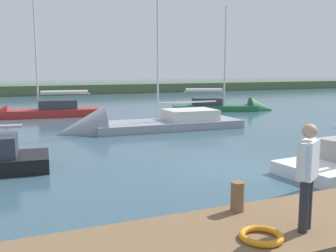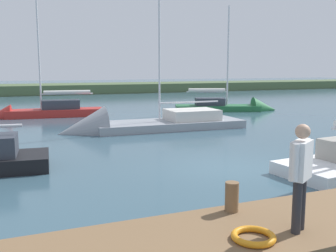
{
  "view_description": "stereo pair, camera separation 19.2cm",
  "coord_description": "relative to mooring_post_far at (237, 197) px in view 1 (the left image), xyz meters",
  "views": [
    {
      "loc": [
        6.78,
        10.58,
        3.23
      ],
      "look_at": [
        1.3,
        -2.32,
        1.13
      ],
      "focal_mm": 41.14,
      "sensor_mm": 36.0,
      "label": 1
    },
    {
      "loc": [
        6.61,
        10.66,
        3.23
      ],
      "look_at": [
        1.3,
        -2.32,
        1.13
      ],
      "focal_mm": 41.14,
      "sensor_mm": 36.0,
      "label": 2
    }
  ],
  "objects": [
    {
      "name": "far_shoreline",
      "position": [
        -3.11,
        -46.75,
        -1.0
      ],
      "size": [
        180.0,
        8.0,
        2.4
      ],
      "primitive_type": "cube",
      "color": "#4C603D",
      "rests_on": "ground_plane"
    },
    {
      "name": "mooring_post_far",
      "position": [
        0.0,
        0.0,
        0.0
      ],
      "size": [
        0.24,
        0.24,
        0.53
      ],
      "primitive_type": "cylinder",
      "color": "brown",
      "rests_on": "dock_pier"
    },
    {
      "name": "sailboat_far_right",
      "position": [
        -2.42,
        -13.59,
        -0.92
      ],
      "size": [
        9.99,
        2.95,
        10.28
      ],
      "rotation": [
        0.0,
        0.0,
        -0.03
      ],
      "color": "gray",
      "rests_on": "ground_plane"
    },
    {
      "name": "ground_plane",
      "position": [
        -3.11,
        -5.07,
        -1.0
      ],
      "size": [
        200.0,
        200.0,
        0.0
      ],
      "primitive_type": "plane",
      "color": "#385666"
    },
    {
      "name": "life_ring_buoy",
      "position": [
        0.31,
        1.11,
        -0.21
      ],
      "size": [
        0.66,
        0.66,
        0.1
      ],
      "primitive_type": "torus",
      "color": "orange",
      "rests_on": "dock_pier"
    },
    {
      "name": "sailboat_near_dock",
      "position": [
        1.64,
        -21.44,
        -0.81
      ],
      "size": [
        7.61,
        2.39,
        8.44
      ],
      "rotation": [
        0.0,
        0.0,
        -0.1
      ],
      "color": "#B22823",
      "rests_on": "ground_plane"
    },
    {
      "name": "person_on_dock",
      "position": [
        -0.51,
        1.11,
        0.7
      ],
      "size": [
        0.56,
        0.43,
        1.68
      ],
      "rotation": [
        0.0,
        0.0,
        5.27
      ],
      "color": "#28282D",
      "rests_on": "dock_pier"
    },
    {
      "name": "sailboat_outer_mooring",
      "position": [
        -12.46,
        -19.91,
        -0.83
      ],
      "size": [
        7.94,
        4.53,
        8.79
      ],
      "rotation": [
        0.0,
        0.0,
        2.79
      ],
      "color": "#236638",
      "rests_on": "ground_plane"
    }
  ]
}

